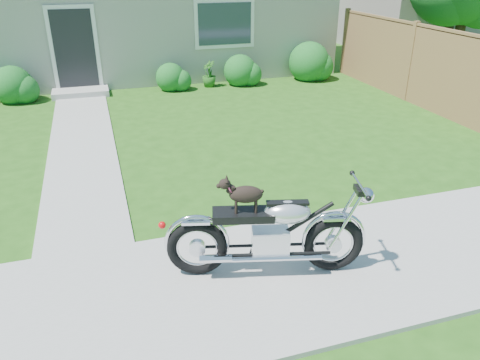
% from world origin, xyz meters
% --- Properties ---
extents(ground, '(80.00, 80.00, 0.00)m').
position_xyz_m(ground, '(0.00, 0.00, 0.00)').
color(ground, '#235114').
rests_on(ground, ground).
extents(sidewalk, '(24.00, 2.20, 0.04)m').
position_xyz_m(sidewalk, '(0.00, 0.00, 0.02)').
color(sidewalk, '#9E9B93').
rests_on(sidewalk, ground).
extents(walkway, '(1.20, 8.00, 0.03)m').
position_xyz_m(walkway, '(-1.50, 5.00, 0.01)').
color(walkway, '#9E9B93').
rests_on(walkway, ground).
extents(fence, '(0.12, 6.62, 1.90)m').
position_xyz_m(fence, '(6.30, 5.75, 0.94)').
color(fence, brown).
rests_on(fence, ground).
extents(shrub_row, '(10.66, 1.17, 1.17)m').
position_xyz_m(shrub_row, '(0.97, 8.50, 0.42)').
color(shrub_row, '#195F20').
rests_on(shrub_row, ground).
extents(potted_plant_right, '(0.48, 0.48, 0.71)m').
position_xyz_m(potted_plant_right, '(1.91, 8.55, 0.35)').
color(potted_plant_right, '#215B19').
rests_on(potted_plant_right, ground).
extents(motorcycle_with_dog, '(2.18, 0.86, 1.16)m').
position_xyz_m(motorcycle_with_dog, '(0.48, 0.05, 0.55)').
color(motorcycle_with_dog, black).
rests_on(motorcycle_with_dog, sidewalk).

